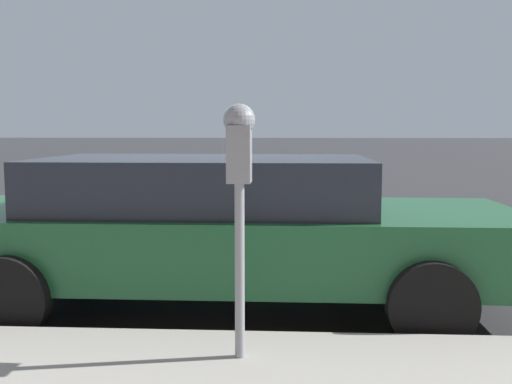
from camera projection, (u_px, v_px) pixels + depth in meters
The scene contains 3 objects.
ground_plane at pixel (217, 276), 6.39m from camera, with size 220.00×220.00×0.00m, color #333335.
parking_meter at pixel (239, 165), 3.56m from camera, with size 0.21×0.19×1.55m.
car_green at pixel (222, 226), 5.22m from camera, with size 2.08×4.98×1.32m.
Camera 1 is at (-6.22, -0.77, 1.56)m, focal length 42.00 mm.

